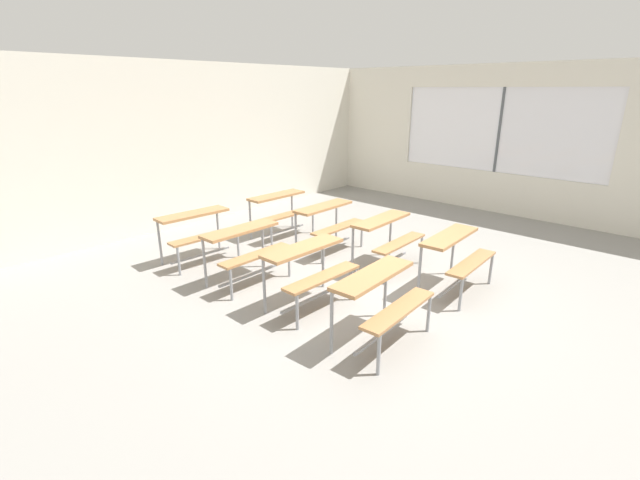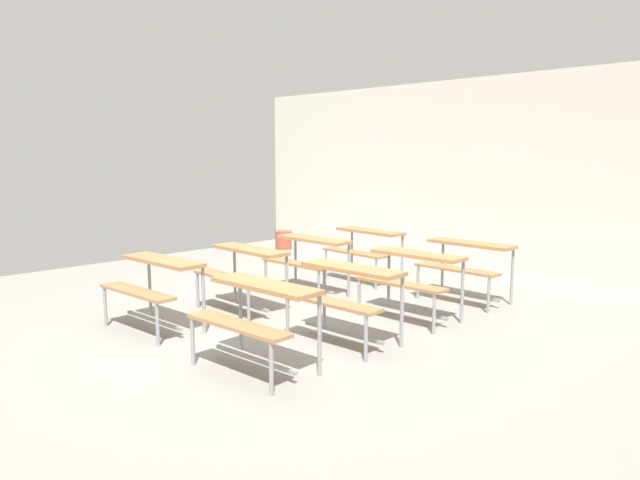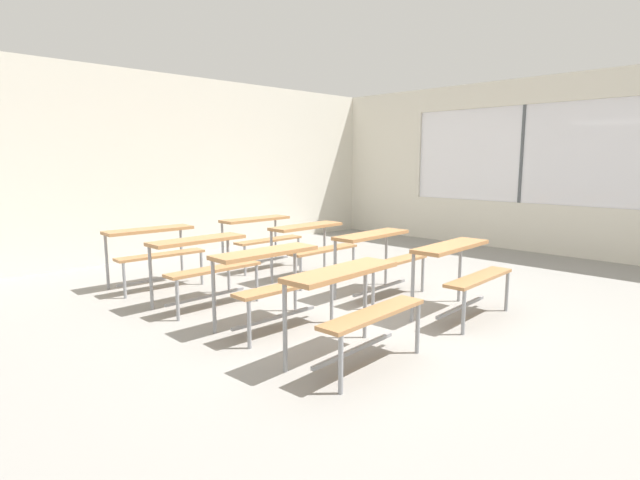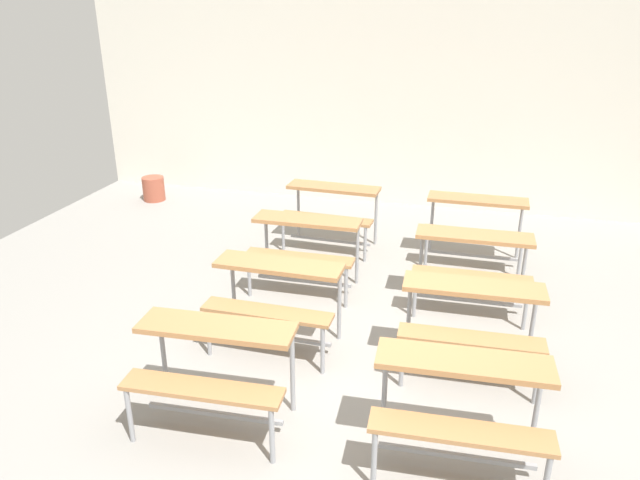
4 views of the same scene
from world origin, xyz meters
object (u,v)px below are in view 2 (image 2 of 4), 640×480
(desk_bench_r3c1, at_px, (466,257))
(trash_bin, at_px, (284,240))
(desk_bench_r1c1, at_px, (345,286))
(desk_bench_r3c0, at_px, (365,243))
(desk_bench_r2c1, at_px, (411,270))
(desk_bench_r2c0, at_px, (308,252))
(desk_bench_r0c1, at_px, (256,306))
(desk_bench_r1c0, at_px, (242,264))
(desk_bench_r0c0, at_px, (154,277))

(desk_bench_r3c1, relative_size, trash_bin, 3.13)
(desk_bench_r1c1, height_order, desk_bench_r3c0, same)
(desk_bench_r2c1, bearing_deg, desk_bench_r2c0, 178.88)
(desk_bench_r0c1, relative_size, desk_bench_r3c1, 1.02)
(desk_bench_r3c0, height_order, desk_bench_r3c1, same)
(desk_bench_r3c0, xyz_separation_m, trash_bin, (-2.99, 1.09, -0.39))
(desk_bench_r1c0, xyz_separation_m, desk_bench_r2c0, (-0.06, 1.12, 0.00))
(desk_bench_r1c0, distance_m, desk_bench_r2c1, 1.95)
(desk_bench_r0c0, bearing_deg, desk_bench_r0c1, -2.72)
(desk_bench_r2c0, height_order, trash_bin, desk_bench_r2c0)
(desk_bench_r1c0, bearing_deg, desk_bench_r2c1, 35.85)
(desk_bench_r2c0, bearing_deg, desk_bench_r2c1, -0.50)
(desk_bench_r1c1, bearing_deg, desk_bench_r3c0, 124.57)
(desk_bench_r1c1, relative_size, desk_bench_r3c1, 1.01)
(desk_bench_r1c1, relative_size, trash_bin, 3.18)
(desk_bench_r3c1, distance_m, trash_bin, 4.82)
(desk_bench_r0c1, bearing_deg, desk_bench_r3c1, 86.83)
(desk_bench_r1c1, bearing_deg, desk_bench_r3c1, 88.29)
(desk_bench_r0c0, distance_m, desk_bench_r3c0, 3.37)
(desk_bench_r0c1, bearing_deg, desk_bench_r2c1, 86.82)
(desk_bench_r0c0, relative_size, desk_bench_r0c1, 1.00)
(desk_bench_r0c1, xyz_separation_m, desk_bench_r2c1, (0.01, 2.20, 0.00))
(desk_bench_r0c0, relative_size, trash_bin, 3.20)
(desk_bench_r3c1, bearing_deg, desk_bench_r0c1, -89.72)
(desk_bench_r0c1, bearing_deg, desk_bench_r1c1, 85.43)
(desk_bench_r1c0, relative_size, desk_bench_r2c0, 1.01)
(desk_bench_r1c0, height_order, desk_bench_r1c1, same)
(trash_bin, bearing_deg, desk_bench_r0c0, -56.27)
(desk_bench_r0c0, height_order, desk_bench_r2c1, same)
(desk_bench_r3c1, bearing_deg, desk_bench_r0c0, -116.29)
(desk_bench_r0c0, distance_m, desk_bench_r0c1, 1.67)
(desk_bench_r0c1, distance_m, desk_bench_r3c1, 3.33)
(desk_bench_r3c0, relative_size, trash_bin, 3.20)
(desk_bench_r0c0, relative_size, desk_bench_r2c1, 1.02)
(desk_bench_r0c1, height_order, desk_bench_r1c0, same)
(desk_bench_r0c1, distance_m, desk_bench_r1c0, 1.92)
(desk_bench_r1c1, height_order, desk_bench_r2c1, same)
(desk_bench_r2c1, xyz_separation_m, trash_bin, (-4.66, 2.25, -0.39))
(desk_bench_r3c0, bearing_deg, desk_bench_r3c1, 1.83)
(desk_bench_r0c0, height_order, desk_bench_r3c0, same)
(desk_bench_r1c0, xyz_separation_m, desk_bench_r3c1, (1.61, 2.25, 0.00))
(desk_bench_r3c1, bearing_deg, desk_bench_r1c0, -124.98)
(desk_bench_r0c0, xyz_separation_m, desk_bench_r1c0, (0.09, 1.09, 0.00))
(desk_bench_r2c0, relative_size, desk_bench_r3c0, 0.98)
(desk_bench_r0c1, distance_m, desk_bench_r3c0, 3.75)
(desk_bench_r0c1, distance_m, desk_bench_r2c0, 2.76)
(desk_bench_r1c0, distance_m, trash_bin, 4.57)
(desk_bench_r2c1, height_order, desk_bench_r3c1, same)
(desk_bench_r3c1, bearing_deg, desk_bench_r2c0, -145.43)
(desk_bench_r2c1, bearing_deg, desk_bench_r3c0, 144.30)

